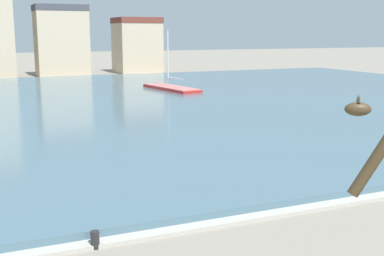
# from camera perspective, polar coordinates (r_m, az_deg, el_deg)

# --- Properties ---
(harbor_water) EXTENTS (86.05, 51.37, 0.35)m
(harbor_water) POSITION_cam_1_polar(r_m,az_deg,el_deg) (39.69, -13.37, 2.51)
(harbor_water) COLOR #476675
(harbor_water) RESTS_ON ground
(quay_edge_coping) EXTENTS (86.05, 0.50, 0.12)m
(quay_edge_coping) POSITION_cam_1_polar(r_m,az_deg,el_deg) (15.54, 4.24, -10.71)
(quay_edge_coping) COLOR #ADA89E
(quay_edge_coping) RESTS_ON ground
(sailboat_red) EXTENTS (3.49, 8.98, 5.98)m
(sailboat_red) POSITION_cam_1_polar(r_m,az_deg,el_deg) (48.81, -2.88, 4.52)
(sailboat_red) COLOR red
(sailboat_red) RESTS_ON ground
(mooring_bollard) EXTENTS (0.24, 0.24, 0.50)m
(mooring_bollard) POSITION_cam_1_polar(r_m,az_deg,el_deg) (14.02, -11.10, -12.52)
(mooring_bollard) COLOR #232326
(mooring_bollard) RESTS_ON ground
(townhouse_wide_warehouse) EXTENTS (6.82, 5.40, 9.40)m
(townhouse_wide_warehouse) POSITION_cam_1_polar(r_m,az_deg,el_deg) (69.81, -14.82, 9.70)
(townhouse_wide_warehouse) COLOR #C6B293
(townhouse_wide_warehouse) RESTS_ON ground
(townhouse_tall_gabled) EXTENTS (6.14, 6.28, 7.92)m
(townhouse_tall_gabled) POSITION_cam_1_polar(r_m,az_deg,el_deg) (73.43, -6.37, 9.45)
(townhouse_tall_gabled) COLOR #C6B293
(townhouse_tall_gabled) RESTS_ON ground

